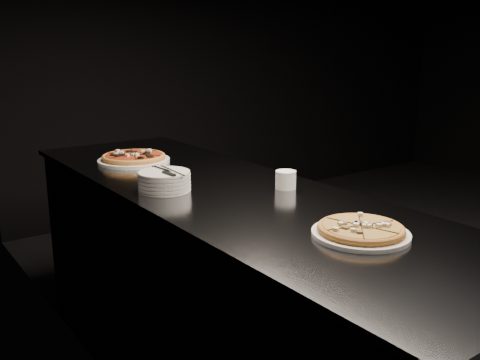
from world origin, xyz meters
TOP-DOWN VIEW (x-y plane):
  - wall_left at (-2.50, 0.00)m, footprint 0.02×5.00m
  - wall_back at (0.00, 2.50)m, footprint 5.00×0.02m
  - counter at (-2.13, 0.00)m, footprint 0.74×2.44m
  - pizza_mushroom at (-2.11, -0.67)m, footprint 0.31×0.31m
  - pizza_tomato at (-2.21, 0.65)m, footprint 0.35×0.35m
  - plate_stack at (-2.33, 0.12)m, footprint 0.20×0.20m
  - cutlery at (-2.32, 0.10)m, footprint 0.08×0.21m
  - ramekin at (-1.94, -0.14)m, footprint 0.08×0.08m

SIDE VIEW (x-z plane):
  - counter at x=-2.13m, z-range 0.00..0.92m
  - pizza_mushroom at x=-2.11m, z-range 0.92..0.95m
  - pizza_tomato at x=-2.21m, z-range 0.92..0.96m
  - plate_stack at x=-2.33m, z-range 0.92..0.99m
  - ramekin at x=-1.94m, z-range 0.92..0.99m
  - cutlery at x=-2.32m, z-range 0.99..1.00m
  - wall_left at x=-2.50m, z-range 0.00..2.80m
  - wall_back at x=0.00m, z-range 0.00..2.80m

